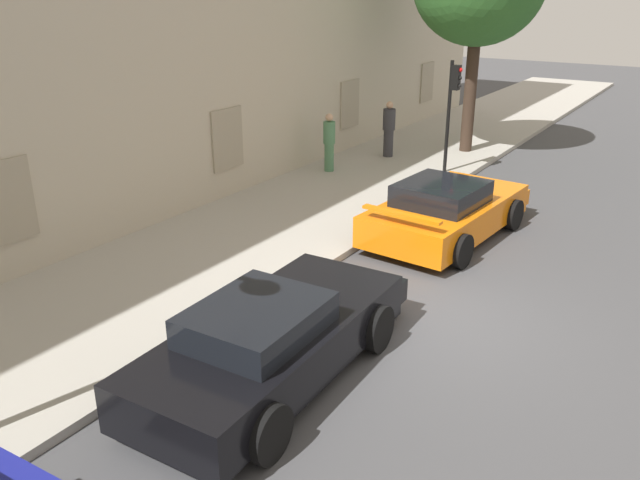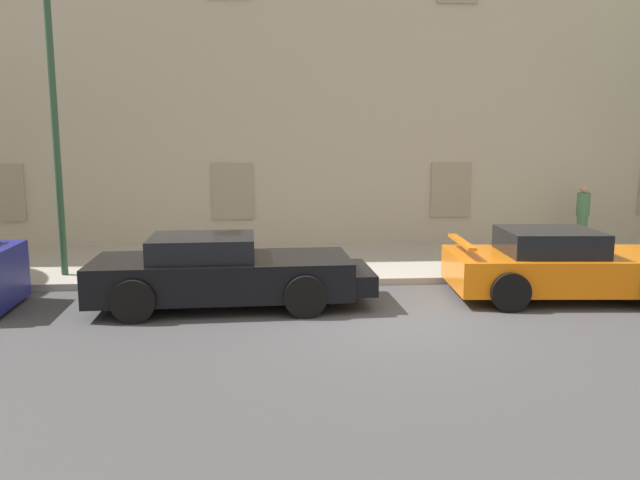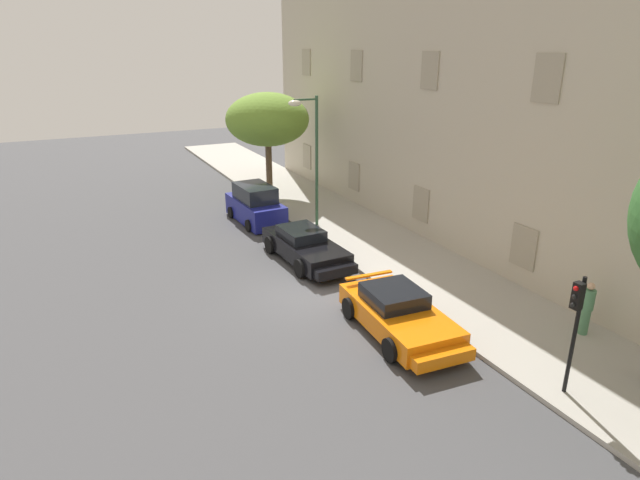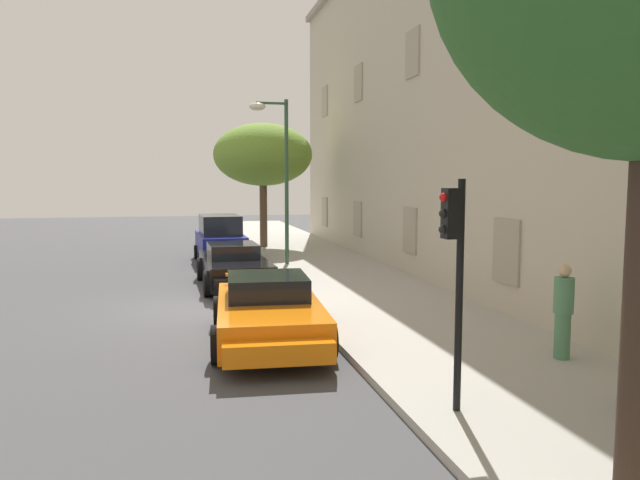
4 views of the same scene
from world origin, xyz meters
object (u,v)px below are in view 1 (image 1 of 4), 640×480
(pedestrian_admiring, at_px, (329,142))
(sportscar_yellow_flank, at_px, (450,209))
(traffic_light, at_px, (453,97))
(pedestrian_strolling, at_px, (389,129))
(sportscar_red_lead, at_px, (280,335))

(pedestrian_admiring, bearing_deg, sportscar_yellow_flank, -118.68)
(sportscar_yellow_flank, xyz_separation_m, traffic_light, (4.34, 1.84, 1.68))
(traffic_light, relative_size, pedestrian_admiring, 1.88)
(sportscar_yellow_flank, height_order, pedestrian_strolling, pedestrian_strolling)
(sportscar_red_lead, relative_size, pedestrian_admiring, 3.04)
(pedestrian_admiring, relative_size, pedestrian_strolling, 0.97)
(traffic_light, distance_m, pedestrian_admiring, 3.63)
(traffic_light, distance_m, pedestrian_strolling, 2.70)
(sportscar_red_lead, bearing_deg, pedestrian_admiring, 28.36)
(traffic_light, bearing_deg, sportscar_yellow_flank, -157.07)
(traffic_light, xyz_separation_m, pedestrian_admiring, (-1.74, 2.92, -1.29))
(sportscar_red_lead, xyz_separation_m, sportscar_yellow_flank, (6.41, 0.11, -0.01))
(sportscar_red_lead, bearing_deg, traffic_light, 10.28)
(pedestrian_strolling, bearing_deg, traffic_light, -107.23)
(sportscar_red_lead, distance_m, pedestrian_admiring, 10.25)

